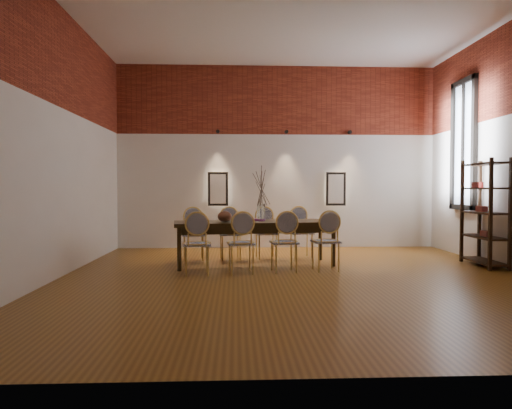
{
  "coord_description": "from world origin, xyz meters",
  "views": [
    {
      "loc": [
        -0.91,
        -6.57,
        1.31
      ],
      "look_at": [
        -0.59,
        0.79,
        1.05
      ],
      "focal_mm": 32.0,
      "sensor_mm": 36.0,
      "label": 1
    }
  ],
  "objects_px": {
    "chair_near_b": "(241,243)",
    "chair_far_b": "(230,234)",
    "chair_far_c": "(266,233)",
    "chair_near_a": "(197,244)",
    "chair_near_c": "(284,242)",
    "shelving_rack": "(485,213)",
    "bowl": "(225,216)",
    "chair_far_d": "(301,233)",
    "vase": "(261,212)",
    "chair_near_d": "(326,241)",
    "chair_far_a": "(193,234)",
    "book": "(254,220)",
    "dining_table": "(255,243)"
  },
  "relations": [
    {
      "from": "chair_far_a",
      "to": "chair_far_d",
      "type": "distance_m",
      "value": 2.04
    },
    {
      "from": "chair_near_b",
      "to": "shelving_rack",
      "type": "relative_size",
      "value": 0.52
    },
    {
      "from": "chair_near_d",
      "to": "bowl",
      "type": "xyz_separation_m",
      "value": [
        -1.61,
        0.47,
        0.37
      ]
    },
    {
      "from": "chair_far_d",
      "to": "book",
      "type": "relative_size",
      "value": 3.62
    },
    {
      "from": "chair_near_b",
      "to": "chair_far_c",
      "type": "xyz_separation_m",
      "value": [
        0.49,
        1.51,
        0.0
      ]
    },
    {
      "from": "chair_near_a",
      "to": "chair_near_b",
      "type": "distance_m",
      "value": 0.68
    },
    {
      "from": "dining_table",
      "to": "book",
      "type": "distance_m",
      "value": 0.41
    },
    {
      "from": "dining_table",
      "to": "chair_far_c",
      "type": "distance_m",
      "value": 0.8
    },
    {
      "from": "chair_near_b",
      "to": "chair_far_b",
      "type": "distance_m",
      "value": 1.43
    },
    {
      "from": "chair_near_a",
      "to": "chair_near_d",
      "type": "xyz_separation_m",
      "value": [
        2.02,
        0.26,
        0.0
      ]
    },
    {
      "from": "chair_far_a",
      "to": "chair_far_b",
      "type": "distance_m",
      "value": 0.68
    },
    {
      "from": "chair_far_d",
      "to": "chair_near_a",
      "type": "bearing_deg",
      "value": 35.12
    },
    {
      "from": "chair_near_b",
      "to": "bowl",
      "type": "height_order",
      "value": "chair_near_b"
    },
    {
      "from": "chair_far_a",
      "to": "shelving_rack",
      "type": "xyz_separation_m",
      "value": [
        4.97,
        -0.85,
        0.43
      ]
    },
    {
      "from": "shelving_rack",
      "to": "chair_near_b",
      "type": "bearing_deg",
      "value": -172.38
    },
    {
      "from": "chair_far_b",
      "to": "chair_far_c",
      "type": "xyz_separation_m",
      "value": [
        0.67,
        0.09,
        0.0
      ]
    },
    {
      "from": "chair_far_a",
      "to": "book",
      "type": "distance_m",
      "value": 1.21
    },
    {
      "from": "chair_near_b",
      "to": "chair_far_b",
      "type": "bearing_deg",
      "value": 90.0
    },
    {
      "from": "chair_far_b",
      "to": "book",
      "type": "relative_size",
      "value": 3.62
    },
    {
      "from": "chair_far_c",
      "to": "vase",
      "type": "height_order",
      "value": "vase"
    },
    {
      "from": "dining_table",
      "to": "bowl",
      "type": "relative_size",
      "value": 11.32
    },
    {
      "from": "chair_far_b",
      "to": "bowl",
      "type": "relative_size",
      "value": 3.92
    },
    {
      "from": "chair_near_d",
      "to": "chair_near_c",
      "type": "bearing_deg",
      "value": 180.0
    },
    {
      "from": "chair_near_c",
      "to": "vase",
      "type": "height_order",
      "value": "vase"
    },
    {
      "from": "chair_far_c",
      "to": "book",
      "type": "xyz_separation_m",
      "value": [
        -0.26,
        -0.61,
        0.3
      ]
    },
    {
      "from": "chair_far_d",
      "to": "vase",
      "type": "height_order",
      "value": "vase"
    },
    {
      "from": "chair_near_d",
      "to": "vase",
      "type": "relative_size",
      "value": 3.13
    },
    {
      "from": "chair_far_a",
      "to": "chair_far_c",
      "type": "xyz_separation_m",
      "value": [
        1.35,
        0.17,
        0.0
      ]
    },
    {
      "from": "chair_near_a",
      "to": "chair_near_b",
      "type": "xyz_separation_m",
      "value": [
        0.67,
        0.09,
        0.0
      ]
    },
    {
      "from": "dining_table",
      "to": "vase",
      "type": "bearing_deg",
      "value": 0.0
    },
    {
      "from": "chair_near_b",
      "to": "chair_far_d",
      "type": "relative_size",
      "value": 1.0
    },
    {
      "from": "chair_near_a",
      "to": "chair_far_d",
      "type": "bearing_deg",
      "value": 35.12
    },
    {
      "from": "chair_far_c",
      "to": "bowl",
      "type": "relative_size",
      "value": 3.92
    },
    {
      "from": "chair_near_d",
      "to": "chair_far_b",
      "type": "xyz_separation_m",
      "value": [
        -1.53,
        1.25,
        0.0
      ]
    },
    {
      "from": "chair_far_b",
      "to": "book",
      "type": "bearing_deg",
      "value": 120.86
    },
    {
      "from": "chair_near_a",
      "to": "chair_near_d",
      "type": "height_order",
      "value": "same"
    },
    {
      "from": "vase",
      "to": "bowl",
      "type": "bearing_deg",
      "value": -168.25
    },
    {
      "from": "chair_far_d",
      "to": "vase",
      "type": "distance_m",
      "value": 1.24
    },
    {
      "from": "chair_far_c",
      "to": "shelving_rack",
      "type": "bearing_deg",
      "value": 157.0
    },
    {
      "from": "chair_far_d",
      "to": "chair_near_c",
      "type": "bearing_deg",
      "value": 64.64
    },
    {
      "from": "chair_near_c",
      "to": "chair_far_a",
      "type": "xyz_separation_m",
      "value": [
        -1.53,
        1.25,
        0.0
      ]
    },
    {
      "from": "chair_near_d",
      "to": "chair_far_d",
      "type": "distance_m",
      "value": 1.43
    },
    {
      "from": "book",
      "to": "shelving_rack",
      "type": "distance_m",
      "value": 3.9
    },
    {
      "from": "chair_far_d",
      "to": "bowl",
      "type": "xyz_separation_m",
      "value": [
        -1.43,
        -0.95,
        0.37
      ]
    },
    {
      "from": "chair_near_c",
      "to": "bowl",
      "type": "xyz_separation_m",
      "value": [
        -0.94,
        0.55,
        0.37
      ]
    },
    {
      "from": "chair_far_a",
      "to": "chair_near_a",
      "type": "bearing_deg",
      "value": 90.0
    },
    {
      "from": "chair_near_c",
      "to": "shelving_rack",
      "type": "height_order",
      "value": "shelving_rack"
    },
    {
      "from": "chair_near_d",
      "to": "chair_far_c",
      "type": "height_order",
      "value": "same"
    },
    {
      "from": "chair_near_a",
      "to": "chair_far_c",
      "type": "bearing_deg",
      "value": 46.53
    },
    {
      "from": "chair_near_a",
      "to": "chair_far_c",
      "type": "height_order",
      "value": "same"
    }
  ]
}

